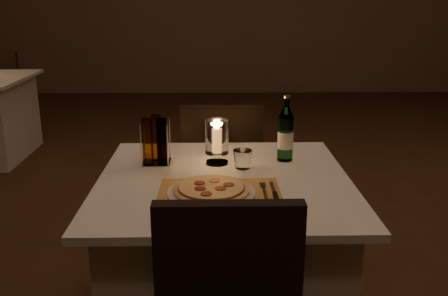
{
  "coord_description": "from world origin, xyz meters",
  "views": [
    {
      "loc": [
        -0.27,
        -2.58,
        1.44
      ],
      "look_at": [
        -0.23,
        -0.7,
        0.86
      ],
      "focal_mm": 40.0,
      "sensor_mm": 36.0,
      "label": 1
    }
  ],
  "objects_px": {
    "pizza": "(211,189)",
    "plate": "(211,193)",
    "tumbler": "(242,159)",
    "chair_far": "(221,165)",
    "hurricane_candle": "(217,138)",
    "main_table": "(224,260)",
    "water_bottle": "(286,135)"
  },
  "relations": [
    {
      "from": "pizza",
      "to": "chair_far",
      "type": "bearing_deg",
      "value": 86.8
    },
    {
      "from": "chair_far",
      "to": "water_bottle",
      "type": "height_order",
      "value": "water_bottle"
    },
    {
      "from": "chair_far",
      "to": "tumbler",
      "type": "relative_size",
      "value": 11.28
    },
    {
      "from": "hurricane_candle",
      "to": "water_bottle",
      "type": "bearing_deg",
      "value": 8.21
    },
    {
      "from": "plate",
      "to": "tumbler",
      "type": "xyz_separation_m",
      "value": [
        0.13,
        0.3,
        0.03
      ]
    },
    {
      "from": "water_bottle",
      "to": "tumbler",
      "type": "bearing_deg",
      "value": -151.61
    },
    {
      "from": "main_table",
      "to": "hurricane_candle",
      "type": "relative_size",
      "value": 5.16
    },
    {
      "from": "pizza",
      "to": "plate",
      "type": "bearing_deg",
      "value": 103.38
    },
    {
      "from": "water_bottle",
      "to": "hurricane_candle",
      "type": "distance_m",
      "value": 0.3
    },
    {
      "from": "main_table",
      "to": "chair_far",
      "type": "relative_size",
      "value": 1.11
    },
    {
      "from": "hurricane_candle",
      "to": "main_table",
      "type": "bearing_deg",
      "value": -81.47
    },
    {
      "from": "chair_far",
      "to": "pizza",
      "type": "xyz_separation_m",
      "value": [
        -0.05,
        -0.89,
        0.22
      ]
    },
    {
      "from": "pizza",
      "to": "hurricane_candle",
      "type": "distance_m",
      "value": 0.37
    },
    {
      "from": "main_table",
      "to": "pizza",
      "type": "height_order",
      "value": "pizza"
    },
    {
      "from": "tumbler",
      "to": "water_bottle",
      "type": "height_order",
      "value": "water_bottle"
    },
    {
      "from": "plate",
      "to": "tumbler",
      "type": "distance_m",
      "value": 0.33
    },
    {
      "from": "tumbler",
      "to": "hurricane_candle",
      "type": "bearing_deg",
      "value": 150.13
    },
    {
      "from": "main_table",
      "to": "hurricane_candle",
      "type": "xyz_separation_m",
      "value": [
        -0.03,
        0.18,
        0.48
      ]
    },
    {
      "from": "main_table",
      "to": "plate",
      "type": "distance_m",
      "value": 0.42
    },
    {
      "from": "hurricane_candle",
      "to": "tumbler",
      "type": "bearing_deg",
      "value": -29.87
    },
    {
      "from": "plate",
      "to": "tumbler",
      "type": "relative_size",
      "value": 4.01
    },
    {
      "from": "tumbler",
      "to": "main_table",
      "type": "bearing_deg",
      "value": -123.56
    },
    {
      "from": "chair_far",
      "to": "hurricane_candle",
      "type": "xyz_separation_m",
      "value": [
        -0.03,
        -0.53,
        0.3
      ]
    },
    {
      "from": "main_table",
      "to": "plate",
      "type": "height_order",
      "value": "plate"
    },
    {
      "from": "chair_far",
      "to": "hurricane_candle",
      "type": "bearing_deg",
      "value": -92.91
    },
    {
      "from": "pizza",
      "to": "hurricane_candle",
      "type": "bearing_deg",
      "value": 86.37
    },
    {
      "from": "main_table",
      "to": "pizza",
      "type": "distance_m",
      "value": 0.44
    },
    {
      "from": "main_table",
      "to": "chair_far",
      "type": "height_order",
      "value": "chair_far"
    },
    {
      "from": "pizza",
      "to": "hurricane_candle",
      "type": "relative_size",
      "value": 1.45
    },
    {
      "from": "plate",
      "to": "hurricane_candle",
      "type": "bearing_deg",
      "value": 86.37
    },
    {
      "from": "plate",
      "to": "hurricane_candle",
      "type": "distance_m",
      "value": 0.38
    },
    {
      "from": "main_table",
      "to": "water_bottle",
      "type": "xyz_separation_m",
      "value": [
        0.27,
        0.22,
        0.48
      ]
    }
  ]
}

